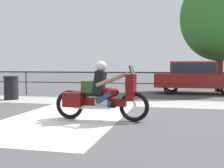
# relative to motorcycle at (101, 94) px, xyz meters

# --- Properties ---
(ground_plane) EXTENTS (120.00, 120.00, 0.00)m
(ground_plane) POSITION_rel_motorcycle_xyz_m (-0.24, 0.39, -0.68)
(ground_plane) COLOR #4C4C4F
(sidewalk_band) EXTENTS (44.00, 2.40, 0.01)m
(sidewalk_band) POSITION_rel_motorcycle_xyz_m (-0.24, 3.79, -0.67)
(sidewalk_band) COLOR #A8A59E
(sidewalk_band) RESTS_ON ground
(crosswalk_band) EXTENTS (3.02, 6.00, 0.01)m
(crosswalk_band) POSITION_rel_motorcycle_xyz_m (-1.04, 0.19, -0.67)
(crosswalk_band) COLOR silver
(crosswalk_band) RESTS_ON ground
(fence_railing) EXTENTS (36.00, 0.05, 1.17)m
(fence_railing) POSITION_rel_motorcycle_xyz_m (-0.24, 5.58, 0.24)
(fence_railing) COLOR black
(fence_railing) RESTS_ON ground
(motorcycle) EXTENTS (2.51, 0.76, 1.55)m
(motorcycle) POSITION_rel_motorcycle_xyz_m (0.00, 0.00, 0.00)
(motorcycle) COLOR black
(motorcycle) RESTS_ON ground
(parked_car) EXTENTS (4.38, 1.74, 1.66)m
(parked_car) POSITION_rel_motorcycle_xyz_m (2.92, 8.03, 0.26)
(parked_car) COLOR maroon
(parked_car) RESTS_ON ground
(trash_bin) EXTENTS (0.62, 0.62, 1.00)m
(trash_bin) POSITION_rel_motorcycle_xyz_m (-4.91, 3.59, -0.17)
(trash_bin) COLOR black
(trash_bin) RESTS_ON ground
(tree_behind_sign) EXTENTS (4.36, 4.36, 6.51)m
(tree_behind_sign) POSITION_rel_motorcycle_xyz_m (4.25, 9.48, 3.42)
(tree_behind_sign) COLOR brown
(tree_behind_sign) RESTS_ON ground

